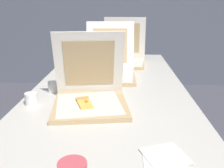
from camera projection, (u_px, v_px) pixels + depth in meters
table at (110, 93)px, 1.60m from camera, size 0.92×2.02×0.73m
pizza_box_front at (90, 96)px, 1.26m from camera, size 0.40×0.41×0.37m
pizza_box_middle at (109, 69)px, 1.76m from camera, size 0.36×0.48×0.36m
pizza_box_back at (123, 57)px, 2.15m from camera, size 0.39×0.39×0.38m
cup_white_near_center at (53, 87)px, 1.46m from camera, size 0.06×0.06×0.06m
cup_white_near_left at (31, 99)px, 1.28m from camera, size 0.06×0.06×0.06m
cup_white_mid at (64, 79)px, 1.62m from camera, size 0.06×0.06×0.06m
napkin_pile at (164, 158)px, 0.84m from camera, size 0.17×0.17×0.01m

